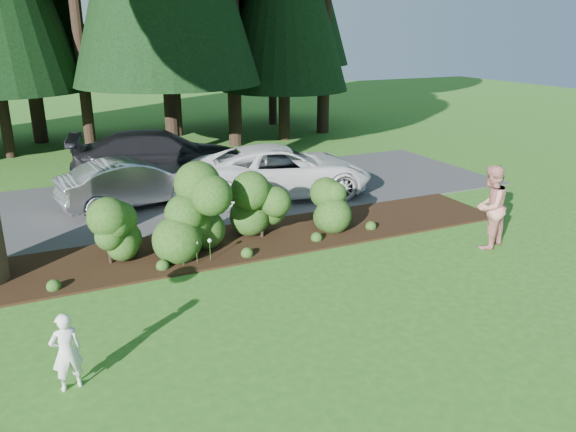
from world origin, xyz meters
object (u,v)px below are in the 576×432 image
(car_silver_wagon, at_px, (133,183))
(car_dark_suv, at_px, (161,156))
(adult, at_px, (490,207))
(child, at_px, (66,352))
(car_white_suv, at_px, (281,171))

(car_silver_wagon, distance_m, car_dark_suv, 2.88)
(car_dark_suv, height_order, adult, adult)
(adult, bearing_deg, car_dark_suv, -79.65)
(car_silver_wagon, xyz_separation_m, child, (-2.47, -8.38, -0.12))
(car_dark_suv, bearing_deg, car_silver_wagon, 160.83)
(car_dark_suv, bearing_deg, child, 169.90)
(car_silver_wagon, bearing_deg, car_dark_suv, -37.68)
(car_white_suv, xyz_separation_m, child, (-6.75, -7.61, -0.20))
(car_silver_wagon, height_order, adult, adult)
(adult, bearing_deg, car_white_suv, -86.81)
(car_white_suv, distance_m, child, 10.17)
(car_silver_wagon, xyz_separation_m, car_white_suv, (4.28, -0.77, 0.08))
(car_white_suv, bearing_deg, adult, -146.54)
(car_dark_suv, distance_m, child, 11.56)
(car_white_suv, height_order, car_dark_suv, car_dark_suv)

